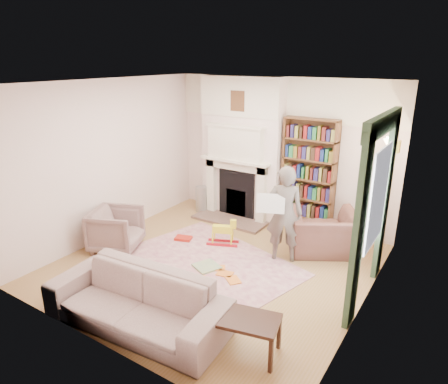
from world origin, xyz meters
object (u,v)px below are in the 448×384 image
Objects in this scene: bookcase at (309,169)px; sofa at (136,301)px; armchair_left at (116,229)px; armchair_reading at (323,232)px; rocking_horse at (223,232)px; man_reading at (284,214)px; paraffin_heater at (201,199)px; coffee_table at (247,336)px.

bookcase reaches higher than sofa.
armchair_left is at bearing 138.73° from sofa.
armchair_reading is 1.70m from rocking_horse.
man_reading reaches higher than paraffin_heater.
armchair_left is at bearing 149.33° from coffee_table.
sofa is at bearing -65.73° from paraffin_heater.
sofa is 2.44m from rocking_horse.
bookcase is at bearing -66.50° from armchair_left.
sofa is at bearing -150.26° from armchair_left.
man_reading reaches higher than armchair_left.
man_reading reaches higher than coffee_table.
man_reading is (0.16, -1.37, -0.39)m from bookcase.
bookcase is 1.17× the size of man_reading.
sofa is 2.67m from man_reading.
sofa is 3.86m from paraffin_heater.
armchair_left is at bearing 0.25° from armchair_reading.
armchair_left is 0.34× the size of sofa.
rocking_horse is at bearing -76.06° from armchair_left.
paraffin_heater is at bearing -170.72° from bookcase.
rocking_horse is at bearing -18.24° from man_reading.
bookcase reaches higher than coffee_table.
rocking_horse is at bearing 115.95° from coffee_table.
armchair_reading is at bearing -149.75° from man_reading.
sofa is at bearing -105.10° from rocking_horse.
bookcase is at bearing 9.28° from paraffin_heater.
armchair_reading is 0.87m from man_reading.
rocking_horse is (-1.55, -0.69, -0.11)m from armchair_reading.
paraffin_heater is (-2.81, 0.41, -0.08)m from armchair_reading.
coffee_table is 1.28× the size of rocking_horse.
armchair_reading is (0.61, -0.77, -0.82)m from bookcase.
sofa is (-1.23, -3.11, -0.02)m from armchair_reading.
armchair_left is 3.30m from coffee_table.
sofa is (-0.62, -3.88, -0.84)m from bookcase.
man_reading reaches higher than sofa.
rocking_horse is (-1.70, 2.12, 0.02)m from coffee_table.
armchair_reading reaches higher than sofa.
coffee_table is (1.37, 0.30, -0.11)m from sofa.
man_reading is (0.78, 2.51, 0.46)m from sofa.
armchair_left is 2.20m from sofa.
coffee_table is (0.15, -2.81, -0.13)m from armchair_reading.
bookcase is at bearing 89.22° from coffee_table.
rocking_horse is (1.26, -1.10, -0.03)m from paraffin_heater.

